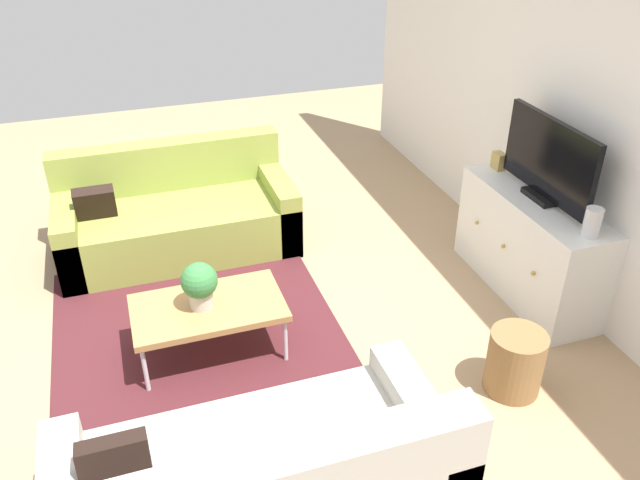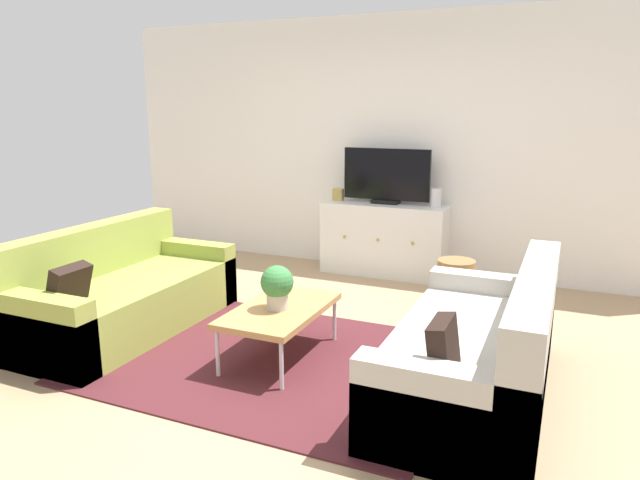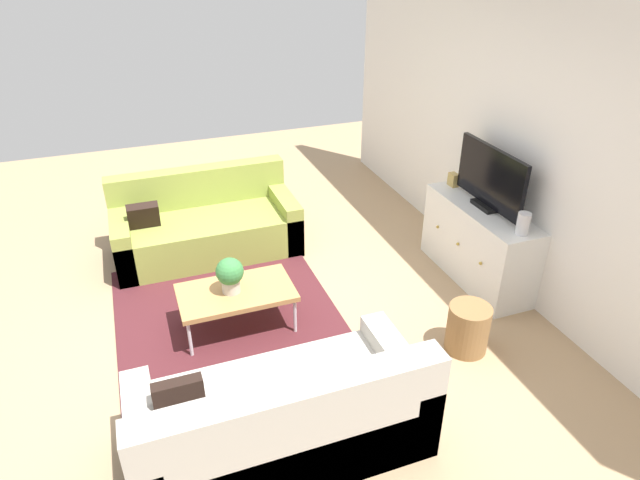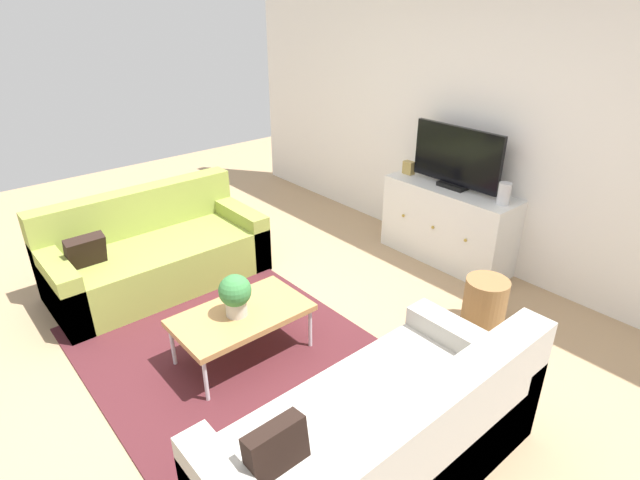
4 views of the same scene
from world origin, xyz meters
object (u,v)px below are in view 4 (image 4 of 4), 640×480
at_px(couch_left_side, 154,254).
at_px(mantel_clock, 409,168).
at_px(flat_screen_tv, 457,158).
at_px(coffee_table, 241,316).
at_px(glass_vase, 504,194).
at_px(couch_right_side, 386,446).
at_px(wicker_basket, 485,303).
at_px(tv_console, 447,224).
at_px(potted_plant, 235,294).

distance_m(couch_left_side, mantel_clock, 2.62).
distance_m(flat_screen_tv, mantel_clock, 0.58).
distance_m(coffee_table, glass_vase, 2.48).
height_order(couch_right_side, mantel_clock, mantel_clock).
relative_size(glass_vase, wicker_basket, 0.47).
bearing_deg(mantel_clock, wicker_basket, -25.31).
height_order(couch_left_side, tv_console, couch_left_side).
relative_size(couch_left_side, couch_right_side, 1.00).
relative_size(potted_plant, tv_console, 0.24).
relative_size(coffee_table, tv_console, 0.73).
relative_size(glass_vase, mantel_clock, 1.49).
bearing_deg(wicker_basket, couch_left_side, -144.45).
relative_size(couch_left_side, tv_console, 1.42).
bearing_deg(tv_console, couch_right_side, -59.61).
height_order(couch_right_side, tv_console, couch_right_side).
distance_m(couch_right_side, coffee_table, 1.42).
relative_size(couch_left_side, wicker_basket, 4.55).
height_order(tv_console, glass_vase, glass_vase).
relative_size(couch_right_side, glass_vase, 9.61).
bearing_deg(wicker_basket, glass_vase, 117.95).
bearing_deg(couch_right_side, wicker_basket, 106.36).
bearing_deg(couch_right_side, potted_plant, -179.20).
bearing_deg(coffee_table, flat_screen_tv, 89.48).
height_order(tv_console, flat_screen_tv, flat_screen_tv).
bearing_deg(couch_right_side, mantel_clock, 129.08).
relative_size(couch_right_side, tv_console, 1.42).
relative_size(couch_right_side, potted_plant, 5.98).
distance_m(coffee_table, potted_plant, 0.21).
bearing_deg(coffee_table, tv_console, 89.48).
bearing_deg(flat_screen_tv, coffee_table, -90.52).
xyz_separation_m(flat_screen_tv, glass_vase, (0.54, -0.02, -0.19)).
bearing_deg(couch_left_side, mantel_clock, 68.23).
height_order(coffee_table, glass_vase, glass_vase).
relative_size(couch_right_side, flat_screen_tv, 2.01).
xyz_separation_m(mantel_clock, wicker_basket, (1.43, -0.68, -0.62)).
xyz_separation_m(potted_plant, flat_screen_tv, (0.02, 2.41, 0.49)).
height_order(flat_screen_tv, mantel_clock, flat_screen_tv).
height_order(tv_console, mantel_clock, mantel_clock).
distance_m(tv_console, glass_vase, 0.72).
bearing_deg(potted_plant, glass_vase, 76.94).
distance_m(couch_left_side, wicker_basket, 2.92).
relative_size(couch_left_side, coffee_table, 1.95).
distance_m(coffee_table, mantel_clock, 2.46).
bearing_deg(couch_left_side, coffee_table, 0.60).
xyz_separation_m(coffee_table, tv_console, (0.02, 2.36, 0.03)).
distance_m(couch_right_side, flat_screen_tv, 2.88).
relative_size(couch_left_side, mantel_clock, 14.31).
xyz_separation_m(couch_left_side, glass_vase, (2.02, 2.37, 0.58)).
bearing_deg(flat_screen_tv, tv_console, -90.00).
xyz_separation_m(couch_right_side, glass_vase, (-0.86, 2.37, 0.58)).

